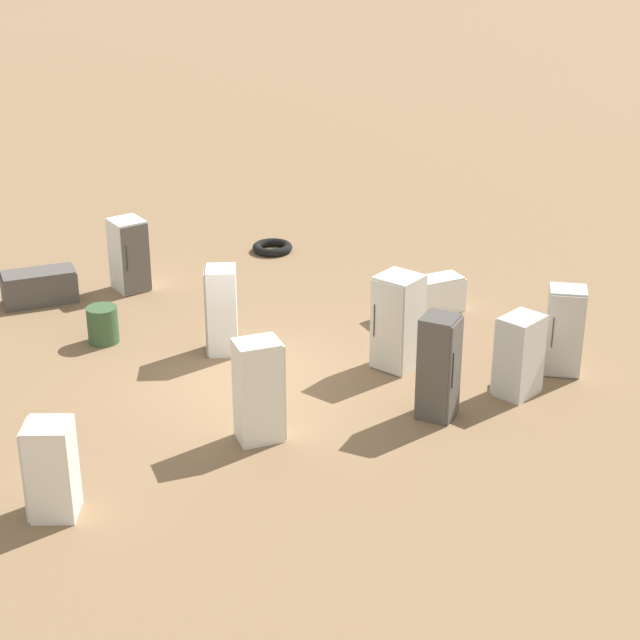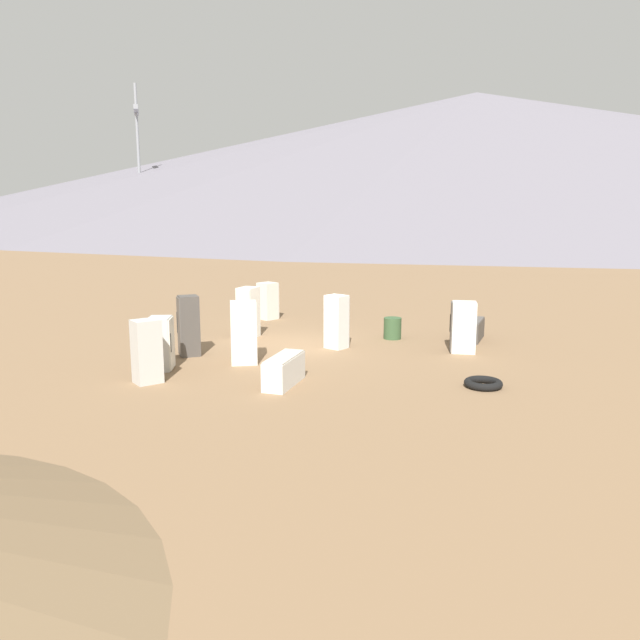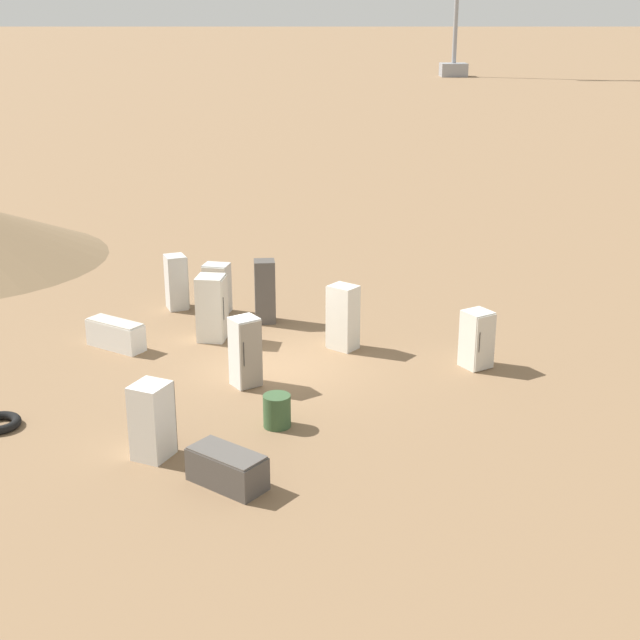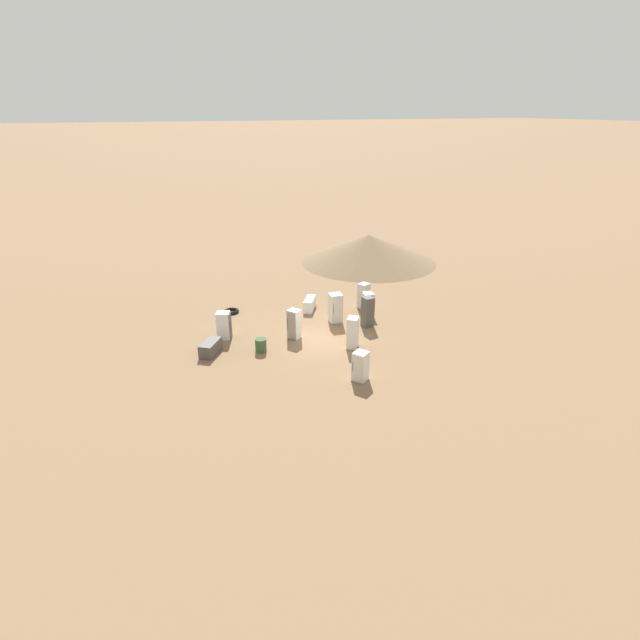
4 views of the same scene
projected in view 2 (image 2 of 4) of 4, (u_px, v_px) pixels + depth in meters
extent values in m
plane|color=#846647|center=(298.00, 345.00, 21.13)|extent=(1000.00, 1000.00, 0.00)
cone|color=slate|center=(474.00, 157.00, 207.97)|extent=(341.51, 341.51, 41.33)
cube|color=gray|center=(142.00, 226.00, 122.85)|extent=(3.31, 3.31, 1.66)
cylinder|color=gray|center=(138.00, 153.00, 120.36)|extent=(0.55, 0.55, 25.94)
cube|color=gray|center=(136.00, 110.00, 118.92)|extent=(9.66, 0.83, 0.83)
cube|color=white|center=(464.00, 327.00, 19.98)|extent=(0.93, 0.96, 1.64)
cube|color=#56514C|center=(451.00, 327.00, 20.04)|extent=(0.61, 0.30, 1.57)
cylinder|color=#2D2D2D|center=(450.00, 323.00, 20.26)|extent=(0.02, 0.02, 0.57)
cube|color=white|center=(284.00, 371.00, 16.38)|extent=(1.77, 1.43, 0.74)
cube|color=beige|center=(284.00, 357.00, 16.31)|extent=(1.70, 1.37, 0.04)
cube|color=white|center=(336.00, 322.00, 20.54)|extent=(0.84, 0.83, 1.77)
cube|color=gray|center=(342.00, 321.00, 20.77)|extent=(0.52, 0.38, 1.70)
cylinder|color=#2D2D2D|center=(348.00, 319.00, 20.64)|extent=(0.02, 0.02, 0.62)
cube|color=silver|center=(244.00, 333.00, 18.55)|extent=(0.82, 0.85, 1.86)
cube|color=beige|center=(243.00, 330.00, 18.93)|extent=(0.13, 0.73, 1.79)
cylinder|color=#2D2D2D|center=(252.00, 327.00, 18.98)|extent=(0.02, 0.02, 0.65)
cube|color=silver|center=(147.00, 351.00, 16.50)|extent=(0.79, 0.84, 1.70)
cube|color=#BCB7AD|center=(142.00, 349.00, 16.74)|extent=(0.28, 0.62, 1.64)
cylinder|color=#2D2D2D|center=(150.00, 345.00, 16.89)|extent=(0.02, 0.02, 0.60)
cube|color=silver|center=(160.00, 343.00, 17.86)|extent=(0.87, 0.75, 1.53)
cube|color=silver|center=(172.00, 343.00, 17.87)|extent=(0.72, 0.19, 1.47)
cylinder|color=#2D2D2D|center=(171.00, 343.00, 17.60)|extent=(0.02, 0.02, 0.54)
cube|color=#4C4742|center=(189.00, 326.00, 19.51)|extent=(0.66, 0.64, 1.90)
cube|color=#56514C|center=(179.00, 327.00, 19.40)|extent=(0.58, 0.10, 1.82)
cylinder|color=#2D2D2D|center=(177.00, 322.00, 19.56)|extent=(0.02, 0.02, 0.66)
cube|color=silver|center=(248.00, 312.00, 22.25)|extent=(0.93, 0.90, 1.80)
cube|color=silver|center=(243.00, 314.00, 21.90)|extent=(0.38, 0.46, 1.73)
cylinder|color=#2D2D2D|center=(237.00, 311.00, 21.94)|extent=(0.02, 0.02, 0.63)
cube|color=#4C4742|center=(471.00, 330.00, 21.94)|extent=(1.71, 1.55, 0.68)
cube|color=#56514C|center=(471.00, 320.00, 21.88)|extent=(1.64, 1.49, 0.04)
cube|color=silver|center=(268.00, 301.00, 25.87)|extent=(0.90, 0.90, 1.52)
cube|color=beige|center=(274.00, 300.00, 26.12)|extent=(0.55, 0.36, 1.46)
cylinder|color=#2D2D2D|center=(278.00, 299.00, 25.97)|extent=(0.02, 0.02, 0.53)
torus|color=black|center=(483.00, 383.00, 16.21)|extent=(0.99, 0.99, 0.20)
cylinder|color=#385633|center=(392.00, 328.00, 22.08)|extent=(0.62, 0.62, 0.75)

